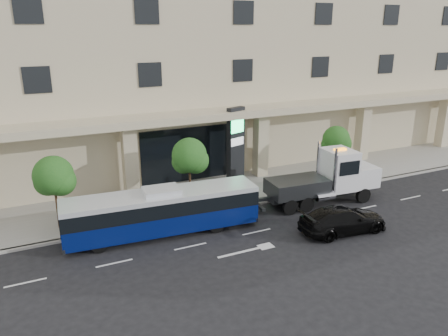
# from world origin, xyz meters

# --- Properties ---
(ground) EXTENTS (120.00, 120.00, 0.00)m
(ground) POSITION_xyz_m (0.00, 0.00, 0.00)
(ground) COLOR black
(ground) RESTS_ON ground
(sidewalk) EXTENTS (120.00, 6.00, 0.15)m
(sidewalk) POSITION_xyz_m (0.00, 5.00, 0.07)
(sidewalk) COLOR gray
(sidewalk) RESTS_ON ground
(curb) EXTENTS (120.00, 0.30, 0.15)m
(curb) POSITION_xyz_m (0.00, 2.00, 0.07)
(curb) COLOR gray
(curb) RESTS_ON ground
(convention_center) EXTENTS (60.00, 17.60, 20.00)m
(convention_center) POSITION_xyz_m (-0.00, 15.42, 9.97)
(convention_center) COLOR #C5BA94
(convention_center) RESTS_ON ground
(tree_left) EXTENTS (2.27, 2.20, 4.22)m
(tree_left) POSITION_xyz_m (-9.97, 3.59, 3.11)
(tree_left) COLOR #422B19
(tree_left) RESTS_ON sidewalk
(tree_mid) EXTENTS (2.28, 2.20, 4.38)m
(tree_mid) POSITION_xyz_m (-1.97, 3.59, 3.26)
(tree_mid) COLOR #422B19
(tree_mid) RESTS_ON sidewalk
(tree_right) EXTENTS (2.10, 2.00, 4.04)m
(tree_right) POSITION_xyz_m (9.53, 3.59, 3.04)
(tree_right) COLOR #422B19
(tree_right) RESTS_ON sidewalk
(city_bus) EXTENTS (10.84, 3.07, 2.71)m
(city_bus) POSITION_xyz_m (-4.82, 0.59, 1.38)
(city_bus) COLOR black
(city_bus) RESTS_ON ground
(tow_truck) EXTENTS (8.68, 2.70, 3.93)m
(tow_truck) POSITION_xyz_m (6.37, 0.40, 1.62)
(tow_truck) COLOR #2D3033
(tow_truck) RESTS_ON ground
(black_sedan) EXTENTS (5.29, 2.52, 1.49)m
(black_sedan) POSITION_xyz_m (4.39, -3.54, 0.74)
(black_sedan) COLOR black
(black_sedan) RESTS_ON ground
(signage_pylon) EXTENTS (1.46, 0.90, 5.54)m
(signage_pylon) POSITION_xyz_m (2.49, 6.06, 2.97)
(signage_pylon) COLOR black
(signage_pylon) RESTS_ON sidewalk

